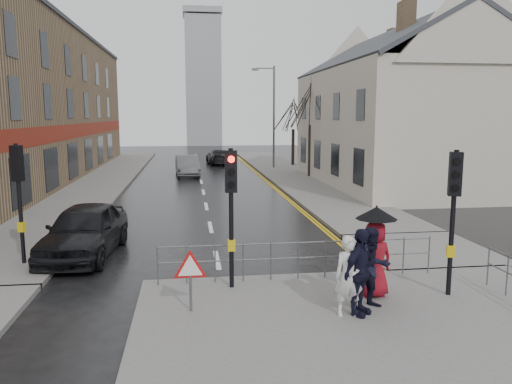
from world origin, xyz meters
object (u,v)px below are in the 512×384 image
object	(u,v)px
pedestrian_a	(349,276)
car_mid	(187,166)
pedestrian_d	(360,272)
car_parked	(85,230)
pedestrian_b	(372,268)
pedestrian_with_umbrella	(375,249)

from	to	relation	value
pedestrian_a	car_mid	xyz separation A→B (m)	(-3.37, 26.21, -0.26)
pedestrian_a	pedestrian_d	world-z (taller)	pedestrian_d
pedestrian_a	car_parked	distance (m)	8.75
pedestrian_b	car_mid	distance (m)	26.19
pedestrian_b	pedestrian_d	world-z (taller)	pedestrian_d
pedestrian_b	car_parked	size ratio (longest dim) A/B	0.38
pedestrian_d	pedestrian_b	bearing A→B (deg)	-1.02
car_parked	car_mid	size ratio (longest dim) A/B	1.08
pedestrian_b	car_mid	world-z (taller)	pedestrian_b
pedestrian_with_umbrella	car_parked	distance (m)	8.89
car_parked	car_mid	world-z (taller)	car_parked
pedestrian_a	pedestrian_b	distance (m)	0.70
pedestrian_with_umbrella	pedestrian_d	xyz separation A→B (m)	(-0.71, -1.00, -0.21)
car_mid	car_parked	bearing A→B (deg)	-102.71
pedestrian_with_umbrella	pedestrian_d	world-z (taller)	pedestrian_with_umbrella
pedestrian_a	pedestrian_with_umbrella	xyz separation A→B (m)	(0.94, 1.01, 0.28)
car_mid	pedestrian_b	bearing A→B (deg)	-85.26
pedestrian_a	pedestrian_with_umbrella	size ratio (longest dim) A/B	0.81
pedestrian_d	car_mid	size ratio (longest dim) A/B	0.42
pedestrian_d	pedestrian_a	bearing A→B (deg)	140.00
pedestrian_with_umbrella	car_mid	size ratio (longest dim) A/B	0.48
pedestrian_with_umbrella	pedestrian_a	bearing A→B (deg)	-133.09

